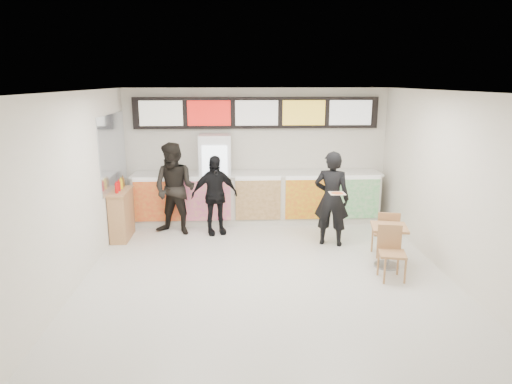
{
  "coord_description": "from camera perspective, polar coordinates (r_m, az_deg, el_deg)",
  "views": [
    {
      "loc": [
        -0.53,
        -6.93,
        3.16
      ],
      "look_at": [
        -0.12,
        1.2,
        1.16
      ],
      "focal_mm": 32.0,
      "sensor_mm": 36.0,
      "label": 1
    }
  ],
  "objects": [
    {
      "name": "menu_board",
      "position": [
        10.38,
        0.06,
        9.87
      ],
      "size": [
        5.5,
        0.14,
        0.7
      ],
      "color": "black",
      "rests_on": "wall_back"
    },
    {
      "name": "condiment_ledge",
      "position": [
        9.68,
        -16.46,
        -2.64
      ],
      "size": [
        0.37,
        0.9,
        1.2
      ],
      "color": "tan",
      "rests_on": "floor"
    },
    {
      "name": "customer_left",
      "position": [
        9.61,
        -10.12,
        0.36
      ],
      "size": [
        1.13,
        1.01,
        1.93
      ],
      "primitive_type": "imported",
      "rotation": [
        0.0,
        0.0,
        -0.35
      ],
      "color": "black",
      "rests_on": "floor"
    },
    {
      "name": "pizza_slice",
      "position": [
        8.47,
        10.12,
        -0.11
      ],
      "size": [
        0.36,
        0.36,
        0.02
      ],
      "color": "beige",
      "rests_on": "customer_main"
    },
    {
      "name": "wall_left",
      "position": [
        7.55,
        -21.9,
        0.07
      ],
      "size": [
        0.0,
        7.0,
        7.0
      ],
      "primitive_type": "plane",
      "rotation": [
        1.57,
        0.0,
        1.57
      ],
      "color": "silver",
      "rests_on": "floor"
    },
    {
      "name": "wall_right",
      "position": [
        7.95,
        23.54,
        0.58
      ],
      "size": [
        0.0,
        7.0,
        7.0
      ],
      "primitive_type": "plane",
      "rotation": [
        1.57,
        0.0,
        -1.57
      ],
      "color": "silver",
      "rests_on": "floor"
    },
    {
      "name": "wall_back",
      "position": [
        10.58,
        0.04,
        4.77
      ],
      "size": [
        6.0,
        0.0,
        6.0
      ],
      "primitive_type": "plane",
      "rotation": [
        1.57,
        0.0,
        0.0
      ],
      "color": "silver",
      "rests_on": "floor"
    },
    {
      "name": "service_counter",
      "position": [
        10.37,
        0.15,
        -0.66
      ],
      "size": [
        5.56,
        0.77,
        1.14
      ],
      "color": "silver",
      "rests_on": "floor"
    },
    {
      "name": "cafe_table",
      "position": [
        8.21,
        16.23,
        -5.62
      ],
      "size": [
        0.7,
        1.54,
        0.87
      ],
      "rotation": [
        0.0,
        0.0,
        -0.2
      ],
      "color": "tan",
      "rests_on": "floor"
    },
    {
      "name": "customer_mid",
      "position": [
        9.53,
        -5.21,
        -0.39
      ],
      "size": [
        1.06,
        0.67,
        1.67
      ],
      "primitive_type": "imported",
      "rotation": [
        0.0,
        0.0,
        0.29
      ],
      "color": "black",
      "rests_on": "floor"
    },
    {
      "name": "mirror_panel",
      "position": [
        9.8,
        -17.42,
        4.89
      ],
      "size": [
        0.01,
        2.0,
        1.5
      ],
      "primitive_type": "cube",
      "color": "#B2B7BF",
      "rests_on": "wall_left"
    },
    {
      "name": "customer_main",
      "position": [
        8.95,
        9.42,
        -0.83
      ],
      "size": [
        0.79,
        0.64,
        1.86
      ],
      "primitive_type": "imported",
      "rotation": [
        0.0,
        0.0,
        2.81
      ],
      "color": "black",
      "rests_on": "floor"
    },
    {
      "name": "ceiling",
      "position": [
        6.96,
        1.52,
        12.47
      ],
      "size": [
        7.0,
        7.0,
        0.0
      ],
      "primitive_type": "plane",
      "rotation": [
        3.14,
        0.0,
        0.0
      ],
      "color": "white",
      "rests_on": "wall_back"
    },
    {
      "name": "floor",
      "position": [
        7.64,
        1.38,
        -10.65
      ],
      "size": [
        7.0,
        7.0,
        0.0
      ],
      "primitive_type": "plane",
      "color": "beige",
      "rests_on": "ground"
    },
    {
      "name": "drinks_fridge",
      "position": [
        10.28,
        -5.07,
        1.62
      ],
      "size": [
        0.7,
        0.67,
        2.0
      ],
      "color": "white",
      "rests_on": "floor"
    }
  ]
}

